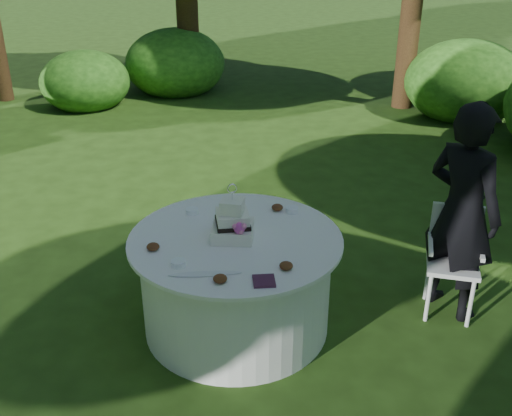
# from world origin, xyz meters

# --- Properties ---
(ground) EXTENTS (80.00, 80.00, 0.00)m
(ground) POSITION_xyz_m (0.00, 0.00, 0.00)
(ground) COLOR #1E360E
(ground) RESTS_ON ground
(napkins) EXTENTS (0.14, 0.14, 0.02)m
(napkins) POSITION_xyz_m (0.15, -0.61, 0.78)
(napkins) COLOR #451D36
(napkins) RESTS_ON table
(feather_plume) EXTENTS (0.48, 0.07, 0.01)m
(feather_plume) POSITION_xyz_m (-0.22, -0.49, 0.78)
(feather_plume) COLOR silver
(feather_plume) RESTS_ON table
(guest) EXTENTS (0.68, 0.75, 1.72)m
(guest) POSITION_xyz_m (1.72, 0.10, 0.86)
(guest) COLOR black
(guest) RESTS_ON ground
(table) EXTENTS (1.56, 1.56, 0.77)m
(table) POSITION_xyz_m (0.00, 0.00, 0.39)
(table) COLOR white
(table) RESTS_ON ground
(cake) EXTENTS (0.33, 0.33, 0.42)m
(cake) POSITION_xyz_m (-0.02, 0.00, 0.88)
(cake) COLOR white
(cake) RESTS_ON table
(chair) EXTENTS (0.49, 0.49, 0.87)m
(chair) POSITION_xyz_m (1.70, 0.10, 0.51)
(chair) COLOR silver
(chair) RESTS_ON ground
(votives) EXTENTS (0.96, 0.89, 0.04)m
(votives) POSITION_xyz_m (-0.08, 0.15, 0.79)
(votives) COLOR white
(votives) RESTS_ON table
(petal_cups) EXTENTS (1.02, 1.10, 0.05)m
(petal_cups) POSITION_xyz_m (-0.01, -0.19, 0.79)
(petal_cups) COLOR #562D16
(petal_cups) RESTS_ON table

